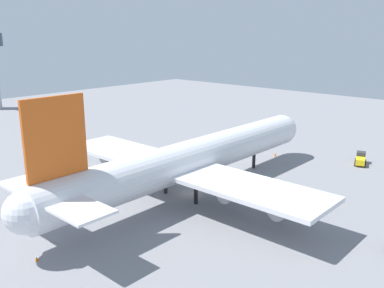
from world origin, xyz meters
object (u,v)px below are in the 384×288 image
Objects in this scene: cargo_loader at (361,159)px; safety_cone_tail at (37,259)px; cargo_airplane at (191,159)px; safety_cone_nose at (275,154)px.

cargo_loader reaches higher than safety_cone_tail.
cargo_airplane reaches higher than safety_cone_nose.
cargo_airplane reaches higher than cargo_loader.
cargo_airplane is 31.66m from safety_cone_nose.
safety_cone_nose is 61.71m from safety_cone_tail.
cargo_loader is at bearing -67.33° from safety_cone_nose.
cargo_loader reaches higher than safety_cone_nose.
cargo_loader is 70.62m from safety_cone_tail.
cargo_loader is 8.48× the size of safety_cone_tail.
cargo_airplane is 41.92m from cargo_loader.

